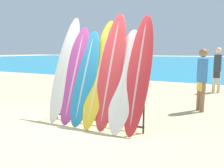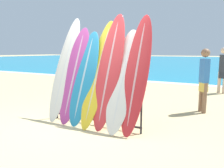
{
  "view_description": "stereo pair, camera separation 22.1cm",
  "coord_description": "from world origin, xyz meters",
  "px_view_note": "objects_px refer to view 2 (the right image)",
  "views": [
    {
      "loc": [
        2.6,
        -3.79,
        1.63
      ],
      "look_at": [
        0.22,
        1.02,
        0.82
      ],
      "focal_mm": 35.0,
      "sensor_mm": 36.0,
      "label": 1
    },
    {
      "loc": [
        2.8,
        -3.69,
        1.63
      ],
      "look_at": [
        0.22,
        1.02,
        0.82
      ],
      "focal_mm": 35.0,
      "sensor_mm": 36.0,
      "label": 2
    }
  ],
  "objects_px": {
    "surfboard_rack": "(95,106)",
    "surfboard_slot_6": "(137,73)",
    "surfboard_slot_3": "(98,72)",
    "surfboard_slot_1": "(75,74)",
    "person_mid_beach": "(204,78)",
    "surfboard_slot_5": "(123,79)",
    "person_near_water": "(134,69)",
    "surfboard_slot_4": "(109,70)",
    "person_far_left": "(223,69)",
    "surfboard_slot_0": "(65,68)",
    "surfboard_slot_2": "(84,77)"
  },
  "relations": [
    {
      "from": "surfboard_slot_0",
      "to": "surfboard_slot_6",
      "type": "distance_m",
      "value": 1.88
    },
    {
      "from": "surfboard_slot_0",
      "to": "person_near_water",
      "type": "relative_size",
      "value": 1.54
    },
    {
      "from": "surfboard_slot_6",
      "to": "person_far_left",
      "type": "xyz_separation_m",
      "value": [
        1.36,
        5.34,
        -0.24
      ]
    },
    {
      "from": "surfboard_slot_1",
      "to": "person_mid_beach",
      "type": "distance_m",
      "value": 3.37
    },
    {
      "from": "surfboard_slot_4",
      "to": "surfboard_slot_5",
      "type": "height_order",
      "value": "surfboard_slot_4"
    },
    {
      "from": "person_far_left",
      "to": "surfboard_slot_0",
      "type": "bearing_deg",
      "value": -113.04
    },
    {
      "from": "surfboard_slot_6",
      "to": "person_far_left",
      "type": "relative_size",
      "value": 1.36
    },
    {
      "from": "surfboard_rack",
      "to": "surfboard_slot_4",
      "type": "xyz_separation_m",
      "value": [
        0.3,
        0.14,
        0.8
      ]
    },
    {
      "from": "surfboard_rack",
      "to": "surfboard_slot_5",
      "type": "relative_size",
      "value": 1.06
    },
    {
      "from": "surfboard_slot_1",
      "to": "surfboard_slot_4",
      "type": "bearing_deg",
      "value": 2.53
    },
    {
      "from": "surfboard_rack",
      "to": "surfboard_slot_1",
      "type": "relative_size",
      "value": 1.01
    },
    {
      "from": "surfboard_rack",
      "to": "person_near_water",
      "type": "height_order",
      "value": "person_near_water"
    },
    {
      "from": "person_near_water",
      "to": "person_far_left",
      "type": "distance_m",
      "value": 3.45
    },
    {
      "from": "person_far_left",
      "to": "surfboard_slot_1",
      "type": "bearing_deg",
      "value": -110.03
    },
    {
      "from": "surfboard_slot_6",
      "to": "person_mid_beach",
      "type": "height_order",
      "value": "surfboard_slot_6"
    },
    {
      "from": "surfboard_slot_4",
      "to": "surfboard_slot_5",
      "type": "xyz_separation_m",
      "value": [
        0.35,
        -0.04,
        -0.18
      ]
    },
    {
      "from": "surfboard_slot_5",
      "to": "surfboard_slot_6",
      "type": "relative_size",
      "value": 0.88
    },
    {
      "from": "person_near_water",
      "to": "surfboard_slot_0",
      "type": "bearing_deg",
      "value": 29.68
    },
    {
      "from": "surfboard_slot_1",
      "to": "surfboard_slot_2",
      "type": "relative_size",
      "value": 1.05
    },
    {
      "from": "surfboard_slot_2",
      "to": "surfboard_slot_5",
      "type": "distance_m",
      "value": 0.96
    },
    {
      "from": "person_far_left",
      "to": "surfboard_rack",
      "type": "bearing_deg",
      "value": -104.36
    },
    {
      "from": "surfboard_rack",
      "to": "surfboard_slot_1",
      "type": "height_order",
      "value": "surfboard_slot_1"
    },
    {
      "from": "surfboard_slot_2",
      "to": "person_far_left",
      "type": "relative_size",
      "value": 1.19
    },
    {
      "from": "surfboard_slot_0",
      "to": "surfboard_slot_3",
      "type": "height_order",
      "value": "surfboard_slot_0"
    },
    {
      "from": "surfboard_rack",
      "to": "surfboard_slot_3",
      "type": "xyz_separation_m",
      "value": [
        0.0,
        0.17,
        0.74
      ]
    },
    {
      "from": "surfboard_slot_0",
      "to": "person_mid_beach",
      "type": "relative_size",
      "value": 1.45
    },
    {
      "from": "surfboard_slot_4",
      "to": "person_near_water",
      "type": "bearing_deg",
      "value": 106.54
    },
    {
      "from": "surfboard_slot_1",
      "to": "person_near_water",
      "type": "xyz_separation_m",
      "value": [
        -0.48,
        4.71,
        -0.23
      ]
    },
    {
      "from": "person_mid_beach",
      "to": "person_far_left",
      "type": "xyz_separation_m",
      "value": [
        0.33,
        3.21,
        0.04
      ]
    },
    {
      "from": "person_mid_beach",
      "to": "surfboard_rack",
      "type": "bearing_deg",
      "value": -77.91
    },
    {
      "from": "surfboard_slot_2",
      "to": "person_near_water",
      "type": "bearing_deg",
      "value": 99.3
    },
    {
      "from": "surfboard_slot_1",
      "to": "person_near_water",
      "type": "bearing_deg",
      "value": 95.85
    },
    {
      "from": "surfboard_slot_0",
      "to": "surfboard_slot_4",
      "type": "distance_m",
      "value": 1.24
    },
    {
      "from": "surfboard_slot_4",
      "to": "person_far_left",
      "type": "bearing_deg",
      "value": 69.46
    },
    {
      "from": "surfboard_rack",
      "to": "surfboard_slot_6",
      "type": "distance_m",
      "value": 1.21
    },
    {
      "from": "surfboard_slot_3",
      "to": "surfboard_slot_1",
      "type": "bearing_deg",
      "value": -173.77
    },
    {
      "from": "person_near_water",
      "to": "surfboard_rack",
      "type": "bearing_deg",
      "value": 40.67
    },
    {
      "from": "surfboard_rack",
      "to": "person_far_left",
      "type": "bearing_deg",
      "value": 67.28
    },
    {
      "from": "surfboard_slot_1",
      "to": "person_far_left",
      "type": "relative_size",
      "value": 1.25
    },
    {
      "from": "surfboard_slot_0",
      "to": "surfboard_slot_5",
      "type": "relative_size",
      "value": 1.17
    },
    {
      "from": "surfboard_slot_0",
      "to": "surfboard_slot_3",
      "type": "distance_m",
      "value": 0.95
    },
    {
      "from": "surfboard_slot_4",
      "to": "person_mid_beach",
      "type": "xyz_separation_m",
      "value": [
        1.67,
        2.12,
        -0.31
      ]
    },
    {
      "from": "surfboard_slot_5",
      "to": "person_mid_beach",
      "type": "height_order",
      "value": "surfboard_slot_5"
    },
    {
      "from": "person_mid_beach",
      "to": "person_far_left",
      "type": "height_order",
      "value": "person_far_left"
    },
    {
      "from": "surfboard_slot_6",
      "to": "surfboard_slot_2",
      "type": "bearing_deg",
      "value": -177.41
    },
    {
      "from": "surfboard_slot_5",
      "to": "person_mid_beach",
      "type": "bearing_deg",
      "value": 58.58
    },
    {
      "from": "surfboard_slot_3",
      "to": "surfboard_slot_4",
      "type": "height_order",
      "value": "surfboard_slot_4"
    },
    {
      "from": "surfboard_slot_3",
      "to": "surfboard_slot_6",
      "type": "distance_m",
      "value": 0.93
    },
    {
      "from": "surfboard_slot_1",
      "to": "surfboard_slot_4",
      "type": "xyz_separation_m",
      "value": [
        0.91,
        0.04,
        0.13
      ]
    },
    {
      "from": "person_near_water",
      "to": "person_far_left",
      "type": "relative_size",
      "value": 0.91
    }
  ]
}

